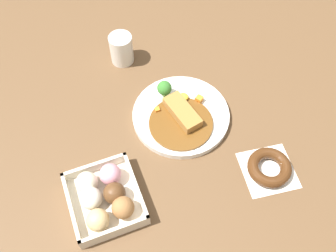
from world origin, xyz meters
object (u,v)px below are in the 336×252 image
(curry_plate, at_px, (180,114))
(donut_box, at_px, (104,197))
(chocolate_ring_donut, at_px, (269,168))
(coffee_mug, at_px, (121,49))

(curry_plate, height_order, donut_box, curry_plate)
(donut_box, bearing_deg, curry_plate, 122.48)
(chocolate_ring_donut, height_order, coffee_mug, coffee_mug)
(donut_box, distance_m, chocolate_ring_donut, 0.40)
(chocolate_ring_donut, xyz_separation_m, coffee_mug, (-0.48, -0.23, 0.03))
(donut_box, bearing_deg, coffee_mug, 157.50)
(curry_plate, height_order, coffee_mug, coffee_mug)
(chocolate_ring_donut, bearing_deg, curry_plate, -147.78)
(donut_box, xyz_separation_m, coffee_mug, (-0.42, 0.17, 0.02))
(curry_plate, bearing_deg, chocolate_ring_donut, 32.22)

